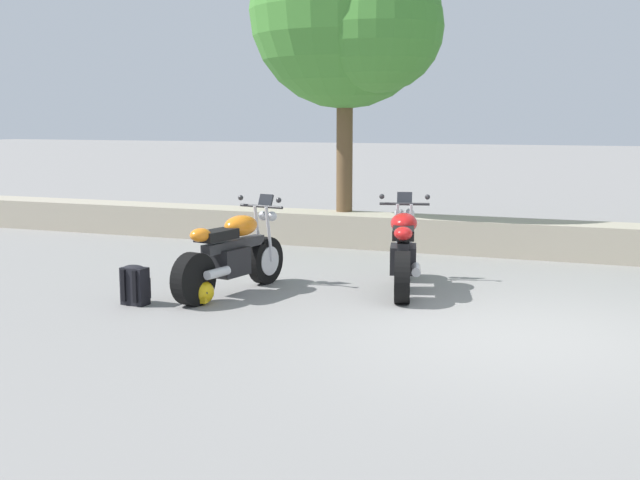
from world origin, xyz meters
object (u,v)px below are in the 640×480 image
at_px(motorcycle_orange_near_left, 233,255).
at_px(leafy_tree_far_left, 352,15).
at_px(rider_helmet, 202,293).
at_px(motorcycle_red_centre, 403,252).
at_px(rider_backpack, 135,284).

relative_size(motorcycle_orange_near_left, leafy_tree_far_left, 0.41).
bearing_deg(rider_helmet, motorcycle_red_centre, 38.63).
bearing_deg(leafy_tree_far_left, motorcycle_orange_near_left, -91.39).
bearing_deg(rider_backpack, motorcycle_red_centre, 34.86).
xyz_separation_m(motorcycle_orange_near_left, motorcycle_red_centre, (1.92, 0.95, 0.00)).
bearing_deg(motorcycle_red_centre, leafy_tree_far_left, 118.81).
relative_size(motorcycle_red_centre, leafy_tree_far_left, 0.41).
distance_m(motorcycle_orange_near_left, rider_helmet, 0.74).
bearing_deg(motorcycle_orange_near_left, rider_helmet, -97.25).
height_order(motorcycle_orange_near_left, rider_backpack, motorcycle_orange_near_left).
xyz_separation_m(rider_backpack, leafy_tree_far_left, (0.90, 5.19, 3.61)).
xyz_separation_m(motorcycle_orange_near_left, rider_helmet, (-0.08, -0.64, -0.35)).
distance_m(rider_backpack, leafy_tree_far_left, 6.38).
bearing_deg(motorcycle_red_centre, rider_helmet, -141.37).
bearing_deg(rider_helmet, motorcycle_orange_near_left, 82.75).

